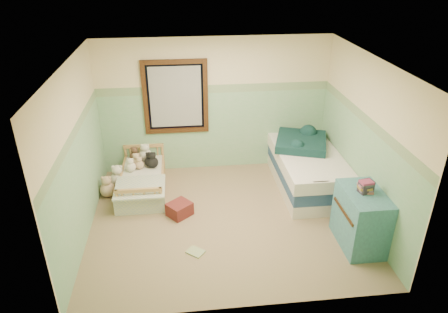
{
  "coord_description": "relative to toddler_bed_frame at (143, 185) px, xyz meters",
  "views": [
    {
      "loc": [
        -0.63,
        -5.31,
        3.82
      ],
      "look_at": [
        0.01,
        0.35,
        0.93
      ],
      "focal_mm": 32.92,
      "sensor_mm": 36.0,
      "label": 1
    }
  ],
  "objects": [
    {
      "name": "wall_front",
      "position": [
        1.35,
        -2.85,
        1.15
      ],
      "size": [
        4.2,
        0.04,
        2.5
      ],
      "primitive_type": "cube",
      "color": "beige",
      "rests_on": "floor"
    },
    {
      "name": "plush_floor_cream",
      "position": [
        -0.44,
        0.15,
        0.05
      ],
      "size": [
        0.29,
        0.29,
        0.29
      ],
      "primitive_type": "sphere",
      "color": "silver",
      "rests_on": "floor"
    },
    {
      "name": "border_strip",
      "position": [
        1.35,
        0.74,
        1.48
      ],
      "size": [
        4.2,
        0.01,
        0.15
      ],
      "primitive_type": "cube",
      "color": "#407849",
      "rests_on": "wall_back"
    },
    {
      "name": "extra_plush_2",
      "position": [
        -0.19,
        0.12,
        0.3
      ],
      "size": [
        0.17,
        0.17,
        0.17
      ],
      "primitive_type": "sphere",
      "color": "silver",
      "rests_on": "toddler_mattress"
    },
    {
      "name": "wall_back",
      "position": [
        1.35,
        0.75,
        1.15
      ],
      "size": [
        4.2,
        0.04,
        2.5
      ],
      "primitive_type": "cube",
      "color": "beige",
      "rests_on": "floor"
    },
    {
      "name": "plush_bed_brown",
      "position": [
        -0.15,
        0.5,
        0.32
      ],
      "size": [
        0.2,
        0.2,
        0.2
      ],
      "primitive_type": "sphere",
      "color": "brown",
      "rests_on": "toddler_mattress"
    },
    {
      "name": "wall_right",
      "position": [
        3.45,
        -1.05,
        1.15
      ],
      "size": [
        0.04,
        3.6,
        2.5
      ],
      "primitive_type": "cube",
      "color": "beige",
      "rests_on": "floor"
    },
    {
      "name": "wainscot_mint",
      "position": [
        1.35,
        0.74,
        0.65
      ],
      "size": [
        4.2,
        0.01,
        1.5
      ],
      "primitive_type": "cube",
      "color": "#74B278",
      "rests_on": "floor"
    },
    {
      "name": "plush_bed_white",
      "position": [
        0.05,
        0.5,
        0.33
      ],
      "size": [
        0.23,
        0.23,
        0.23
      ],
      "primitive_type": "sphere",
      "color": "silver",
      "rests_on": "toddler_mattress"
    },
    {
      "name": "twin_bed_frame",
      "position": [
        2.9,
        -0.18,
        0.01
      ],
      "size": [
        1.01,
        2.02,
        0.22
      ],
      "primitive_type": "cube",
      "color": "silver",
      "rests_on": "floor"
    },
    {
      "name": "extra_plush_1",
      "position": [
        0.02,
        0.53,
        0.32
      ],
      "size": [
        0.22,
        0.22,
        0.22
      ],
      "primitive_type": "sphere",
      "color": "silver",
      "rests_on": "toddler_mattress"
    },
    {
      "name": "plush_bed_dark",
      "position": [
        0.13,
        0.28,
        0.31
      ],
      "size": [
        0.19,
        0.19,
        0.19
      ],
      "primitive_type": "sphere",
      "color": "black",
      "rests_on": "toddler_mattress"
    },
    {
      "name": "window_blinds",
      "position": [
        0.65,
        0.72,
        1.35
      ],
      "size": [
        0.92,
        0.01,
        1.12
      ],
      "primitive_type": "cube",
      "color": "beige",
      "rests_on": "window_frame"
    },
    {
      "name": "dresser",
      "position": [
        3.17,
        -1.86,
        0.33
      ],
      "size": [
        0.54,
        0.86,
        0.86
      ],
      "primitive_type": "cube",
      "color": "#3B6276",
      "rests_on": "floor"
    },
    {
      "name": "toddler_mattress",
      "position": [
        0.0,
        0.0,
        0.16
      ],
      "size": [
        0.68,
        1.43,
        0.12
      ],
      "primitive_type": "cube",
      "color": "silver",
      "rests_on": "toddler_bed_frame"
    },
    {
      "name": "book_stack",
      "position": [
        3.17,
        -1.84,
        0.85
      ],
      "size": [
        0.2,
        0.17,
        0.18
      ],
      "primitive_type": "cube",
      "rotation": [
        0.0,
        0.0,
        0.23
      ],
      "color": "#402021",
      "rests_on": "dresser"
    },
    {
      "name": "twin_mattress",
      "position": [
        2.9,
        -0.18,
        0.45
      ],
      "size": [
        1.05,
        2.06,
        0.22
      ],
      "primitive_type": "cube",
      "color": "white",
      "rests_on": "twin_boxspring"
    },
    {
      "name": "plush_bed_tan",
      "position": [
        -0.1,
        0.28,
        0.31
      ],
      "size": [
        0.19,
        0.19,
        0.19
      ],
      "primitive_type": "sphere",
      "color": "tan",
      "rests_on": "toddler_mattress"
    },
    {
      "name": "patchwork_quilt",
      "position": [
        0.0,
        -0.47,
        0.23
      ],
      "size": [
        0.81,
        0.75,
        0.03
      ],
      "primitive_type": "cube",
      "color": "#7F97C2",
      "rests_on": "toddler_mattress"
    },
    {
      "name": "plush_floor_tan",
      "position": [
        -0.59,
        -0.15,
        0.04
      ],
      "size": [
        0.26,
        0.26,
        0.26
      ],
      "primitive_type": "sphere",
      "color": "tan",
      "rests_on": "floor"
    },
    {
      "name": "teal_blanket",
      "position": [
        2.85,
        0.12,
        0.63
      ],
      "size": [
        1.1,
        1.13,
        0.14
      ],
      "primitive_type": "cube",
      "rotation": [
        0.0,
        0.0,
        -0.32
      ],
      "color": "#14383D",
      "rests_on": "twin_mattress"
    },
    {
      "name": "extra_plush_3",
      "position": [
        -0.05,
        0.21,
        0.3
      ],
      "size": [
        0.16,
        0.16,
        0.16
      ],
      "primitive_type": "sphere",
      "color": "tan",
      "rests_on": "toddler_mattress"
    },
    {
      "name": "twin_boxspring",
      "position": [
        2.9,
        -0.18,
        0.23
      ],
      "size": [
        1.01,
        2.02,
        0.22
      ],
      "primitive_type": "cube",
      "color": "navy",
      "rests_on": "twin_bed_frame"
    },
    {
      "name": "red_pillow",
      "position": [
        0.63,
        -0.86,
        0.01
      ],
      "size": [
        0.46,
        0.46,
        0.22
      ],
      "primitive_type": "cube",
      "rotation": [
        0.0,
        0.0,
        0.69
      ],
      "color": "maroon",
      "rests_on": "floor"
    },
    {
      "name": "window_frame",
      "position": [
        0.65,
        0.71,
        1.35
      ],
      "size": [
        1.16,
        0.06,
        1.36
      ],
      "primitive_type": "cube",
      "color": "black",
      "rests_on": "wall_back"
    },
    {
      "name": "toddler_bed_frame",
      "position": [
        0.0,
        0.0,
        0.0
      ],
      "size": [
        0.75,
        1.5,
        0.19
      ],
      "primitive_type": "cube",
      "color": "#C69146",
      "rests_on": "floor"
    },
    {
      "name": "extra_plush_0",
      "position": [
        -0.15,
        0.5,
        0.31
      ],
      "size": [
        0.2,
        0.2,
        0.2
      ],
      "primitive_type": "sphere",
      "color": "tan",
      "rests_on": "toddler_mattress"
    },
    {
      "name": "floor_book",
      "position": [
        0.84,
        -1.8,
        -0.09
      ],
      "size": [
        0.29,
        0.29,
        0.02
      ],
      "primitive_type": "cube",
      "rotation": [
        0.0,
        0.0,
        -0.69
      ],
      "color": "yellow",
      "rests_on": "floor"
    },
    {
      "name": "ceiling",
      "position": [
        1.35,
        -1.05,
        2.41
      ],
      "size": [
        4.2,
        3.6,
        0.02
      ],
      "primitive_type": "cube",
      "color": "silver",
      "rests_on": "wall_back"
    },
    {
      "name": "extra_plush_4",
      "position": [
        0.18,
        0.23,
        0.32
      ],
      "size": [
        0.2,
        0.2,
        0.2
      ],
      "primitive_type": "sphere",
      "color": "black",
      "rests_on": "toddler_mattress"
    },
    {
      "name": "wall_left",
      "position": [
        -0.75,
        -1.05,
        1.15
      ],
      "size": [
        0.04,
        3.6,
        2.5
      ],
      "primitive_type": "cube",
      "color": "beige",
      "rests_on": "floor"
    },
    {
      "name": "floor",
      "position": [
        1.35,
        -1.05,
        -0.11
      ],
      "size": [
        4.2,
        3.6,
        0.02
      ],
      "primitive_type": "cube",
      "color": "#76674C",
      "rests_on": "ground"
    }
  ]
}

